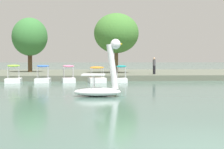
{
  "coord_description": "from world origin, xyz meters",
  "views": [
    {
      "loc": [
        -2.76,
        -7.19,
        1.94
      ],
      "look_at": [
        -1.1,
        17.77,
        0.88
      ],
      "focal_mm": 54.33,
      "sensor_mm": 36.0,
      "label": 1
    }
  ],
  "objects_px": {
    "pedal_boat_blue": "(43,78)",
    "tree_broadleaf_behind_dock": "(30,37)",
    "pedal_boat_orange": "(97,77)",
    "pedal_boat_lime": "(14,78)",
    "person_on_path": "(154,65)",
    "swan_boat": "(101,84)",
    "pedal_boat_teal": "(121,77)",
    "pedal_boat_pink": "(69,77)",
    "tree_broadleaf_right": "(116,33)"
  },
  "relations": [
    {
      "from": "pedal_boat_orange",
      "to": "person_on_path",
      "type": "distance_m",
      "value": 7.35
    },
    {
      "from": "pedal_boat_teal",
      "to": "pedal_boat_pink",
      "type": "xyz_separation_m",
      "value": [
        -4.62,
        0.05,
        0.05
      ]
    },
    {
      "from": "pedal_boat_teal",
      "to": "pedal_boat_orange",
      "type": "bearing_deg",
      "value": -177.06
    },
    {
      "from": "pedal_boat_blue",
      "to": "pedal_boat_lime",
      "type": "bearing_deg",
      "value": -178.3
    },
    {
      "from": "pedal_boat_lime",
      "to": "tree_broadleaf_right",
      "type": "height_order",
      "value": "tree_broadleaf_right"
    },
    {
      "from": "pedal_boat_lime",
      "to": "pedal_boat_pink",
      "type": "bearing_deg",
      "value": 1.19
    },
    {
      "from": "swan_boat",
      "to": "pedal_boat_teal",
      "type": "distance_m",
      "value": 11.74
    },
    {
      "from": "tree_broadleaf_behind_dock",
      "to": "pedal_boat_orange",
      "type": "bearing_deg",
      "value": -56.04
    },
    {
      "from": "pedal_boat_orange",
      "to": "pedal_boat_lime",
      "type": "bearing_deg",
      "value": 179.46
    },
    {
      "from": "pedal_boat_blue",
      "to": "tree_broadleaf_behind_dock",
      "type": "bearing_deg",
      "value": 105.06
    },
    {
      "from": "pedal_boat_teal",
      "to": "person_on_path",
      "type": "height_order",
      "value": "person_on_path"
    },
    {
      "from": "pedal_boat_blue",
      "to": "pedal_boat_lime",
      "type": "relative_size",
      "value": 0.94
    },
    {
      "from": "swan_boat",
      "to": "pedal_boat_blue",
      "type": "bearing_deg",
      "value": 111.84
    },
    {
      "from": "pedal_boat_orange",
      "to": "swan_boat",
      "type": "bearing_deg",
      "value": -90.22
    },
    {
      "from": "pedal_boat_teal",
      "to": "tree_broadleaf_right",
      "type": "xyz_separation_m",
      "value": [
        0.17,
        7.73,
        4.48
      ]
    },
    {
      "from": "pedal_boat_pink",
      "to": "tree_broadleaf_behind_dock",
      "type": "xyz_separation_m",
      "value": [
        -5.26,
        11.31,
        4.23
      ]
    },
    {
      "from": "tree_broadleaf_behind_dock",
      "to": "pedal_boat_blue",
      "type": "bearing_deg",
      "value": -74.94
    },
    {
      "from": "pedal_boat_orange",
      "to": "pedal_boat_blue",
      "type": "xyz_separation_m",
      "value": [
        -4.68,
        0.14,
        -0.02
      ]
    },
    {
      "from": "tree_broadleaf_right",
      "to": "person_on_path",
      "type": "distance_m",
      "value": 6.11
    },
    {
      "from": "pedal_boat_orange",
      "to": "pedal_boat_blue",
      "type": "bearing_deg",
      "value": 178.27
    },
    {
      "from": "tree_broadleaf_behind_dock",
      "to": "person_on_path",
      "type": "xyz_separation_m",
      "value": [
        13.61,
        -7.18,
        -3.28
      ]
    },
    {
      "from": "swan_boat",
      "to": "pedal_boat_pink",
      "type": "height_order",
      "value": "swan_boat"
    },
    {
      "from": "swan_boat",
      "to": "pedal_boat_pink",
      "type": "relative_size",
      "value": 1.43
    },
    {
      "from": "swan_boat",
      "to": "pedal_boat_lime",
      "type": "relative_size",
      "value": 1.39
    },
    {
      "from": "pedal_boat_orange",
      "to": "person_on_path",
      "type": "relative_size",
      "value": 1.36
    },
    {
      "from": "pedal_boat_orange",
      "to": "pedal_boat_lime",
      "type": "relative_size",
      "value": 1.04
    },
    {
      "from": "person_on_path",
      "to": "swan_boat",
      "type": "bearing_deg",
      "value": -110.64
    },
    {
      "from": "pedal_boat_pink",
      "to": "tree_broadleaf_behind_dock",
      "type": "distance_m",
      "value": 13.17
    },
    {
      "from": "pedal_boat_blue",
      "to": "tree_broadleaf_behind_dock",
      "type": "distance_m",
      "value": 12.49
    },
    {
      "from": "pedal_boat_teal",
      "to": "tree_broadleaf_right",
      "type": "relative_size",
      "value": 0.3
    },
    {
      "from": "swan_boat",
      "to": "pedal_boat_teal",
      "type": "height_order",
      "value": "swan_boat"
    },
    {
      "from": "pedal_boat_lime",
      "to": "pedal_boat_teal",
      "type": "bearing_deg",
      "value": 0.27
    },
    {
      "from": "pedal_boat_pink",
      "to": "pedal_boat_blue",
      "type": "bearing_deg",
      "value": -179.39
    },
    {
      "from": "pedal_boat_pink",
      "to": "tree_broadleaf_right",
      "type": "height_order",
      "value": "tree_broadleaf_right"
    },
    {
      "from": "pedal_boat_orange",
      "to": "pedal_boat_blue",
      "type": "height_order",
      "value": "pedal_boat_blue"
    },
    {
      "from": "pedal_boat_orange",
      "to": "tree_broadleaf_behind_dock",
      "type": "height_order",
      "value": "tree_broadleaf_behind_dock"
    },
    {
      "from": "pedal_boat_lime",
      "to": "person_on_path",
      "type": "xyz_separation_m",
      "value": [
        13.04,
        4.23,
        0.99
      ]
    },
    {
      "from": "pedal_boat_blue",
      "to": "tree_broadleaf_right",
      "type": "height_order",
      "value": "tree_broadleaf_right"
    },
    {
      "from": "swan_boat",
      "to": "pedal_boat_blue",
      "type": "distance_m",
      "value": 12.46
    },
    {
      "from": "pedal_boat_lime",
      "to": "tree_broadleaf_behind_dock",
      "type": "height_order",
      "value": "tree_broadleaf_behind_dock"
    },
    {
      "from": "swan_boat",
      "to": "pedal_boat_pink",
      "type": "bearing_deg",
      "value": 101.84
    },
    {
      "from": "pedal_boat_blue",
      "to": "pedal_boat_lime",
      "type": "xyz_separation_m",
      "value": [
        -2.49,
        -0.07,
        0.01
      ]
    },
    {
      "from": "swan_boat",
      "to": "pedal_boat_orange",
      "type": "relative_size",
      "value": 1.33
    },
    {
      "from": "pedal_boat_teal",
      "to": "pedal_boat_orange",
      "type": "relative_size",
      "value": 0.85
    },
    {
      "from": "tree_broadleaf_right",
      "to": "person_on_path",
      "type": "height_order",
      "value": "tree_broadleaf_right"
    },
    {
      "from": "pedal_boat_orange",
      "to": "pedal_boat_lime",
      "type": "distance_m",
      "value": 7.17
    },
    {
      "from": "pedal_boat_pink",
      "to": "person_on_path",
      "type": "height_order",
      "value": "person_on_path"
    },
    {
      "from": "tree_broadleaf_behind_dock",
      "to": "tree_broadleaf_right",
      "type": "xyz_separation_m",
      "value": [
        10.05,
        -3.63,
        0.2
      ]
    },
    {
      "from": "swan_boat",
      "to": "pedal_boat_teal",
      "type": "bearing_deg",
      "value": 79.24
    },
    {
      "from": "pedal_boat_blue",
      "to": "swan_boat",
      "type": "bearing_deg",
      "value": -68.16
    }
  ]
}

